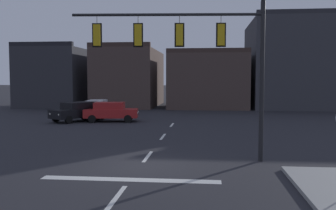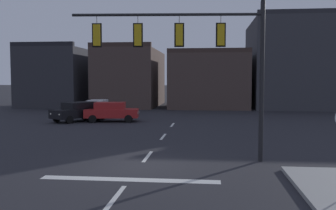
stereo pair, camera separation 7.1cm
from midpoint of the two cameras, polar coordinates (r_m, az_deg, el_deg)
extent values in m
plane|color=#232328|center=(15.53, -4.17, -9.27)|extent=(400.00, 400.00, 0.00)
cube|color=silver|center=(13.63, -5.70, -11.15)|extent=(6.40, 0.50, 0.01)
cube|color=silver|center=(11.75, -7.76, -13.64)|extent=(0.16, 2.40, 0.01)
cube|color=silver|center=(17.45, -2.99, -7.77)|extent=(0.16, 2.40, 0.01)
cube|color=silver|center=(23.31, -0.64, -4.80)|extent=(0.16, 2.40, 0.01)
cube|color=silver|center=(29.22, 0.75, -3.02)|extent=(0.16, 2.40, 0.01)
cylinder|color=black|center=(16.60, 14.09, 3.34)|extent=(0.20, 0.20, 6.82)
cylinder|color=black|center=(16.45, -0.05, 13.50)|extent=(8.09, 0.76, 0.12)
sphere|color=black|center=(16.93, 14.30, 15.13)|extent=(0.18, 0.18, 0.18)
cylinder|color=#56565B|center=(16.50, 8.12, 12.60)|extent=(0.03, 0.03, 0.35)
cube|color=gold|center=(16.42, 8.10, 10.44)|extent=(0.32, 0.26, 0.90)
sphere|color=red|center=(16.58, 8.06, 11.36)|extent=(0.20, 0.20, 0.20)
sphere|color=#2D2314|center=(16.55, 8.05, 10.39)|extent=(0.20, 0.20, 0.20)
sphere|color=black|center=(16.52, 8.04, 9.42)|extent=(0.20, 0.20, 0.20)
cube|color=black|center=(16.40, 8.11, 10.45)|extent=(0.42, 0.06, 1.02)
cylinder|color=#56565B|center=(16.40, 1.84, 12.69)|extent=(0.03, 0.03, 0.35)
cube|color=gold|center=(16.32, 1.84, 10.52)|extent=(0.32, 0.26, 0.90)
sphere|color=red|center=(16.48, 1.84, 11.44)|extent=(0.20, 0.20, 0.20)
sphere|color=#2D2314|center=(16.45, 1.84, 10.47)|extent=(0.20, 0.20, 0.20)
sphere|color=black|center=(16.42, 1.84, 9.49)|extent=(0.20, 0.20, 0.20)
cube|color=black|center=(16.30, 1.84, 10.53)|extent=(0.42, 0.06, 1.02)
cylinder|color=#56565B|center=(16.49, -4.44, 12.63)|extent=(0.03, 0.03, 0.35)
cube|color=gold|center=(16.41, -4.43, 10.48)|extent=(0.32, 0.26, 0.90)
sphere|color=red|center=(16.57, -4.38, 11.39)|extent=(0.20, 0.20, 0.20)
sphere|color=#2D2314|center=(16.54, -4.38, 10.43)|extent=(0.20, 0.20, 0.20)
sphere|color=black|center=(16.51, -4.37, 9.46)|extent=(0.20, 0.20, 0.20)
cube|color=black|center=(16.39, -4.44, 10.48)|extent=(0.42, 0.06, 1.02)
cylinder|color=#56565B|center=(16.77, -10.58, 12.44)|extent=(0.03, 0.03, 0.35)
cube|color=gold|center=(16.68, -10.55, 10.31)|extent=(0.32, 0.26, 0.90)
sphere|color=red|center=(16.84, -10.47, 11.22)|extent=(0.20, 0.20, 0.20)
sphere|color=#2D2314|center=(16.81, -10.46, 10.27)|extent=(0.20, 0.20, 0.20)
sphere|color=black|center=(16.78, -10.45, 9.31)|extent=(0.20, 0.20, 0.20)
cube|color=black|center=(16.66, -10.57, 10.32)|extent=(0.42, 0.06, 1.02)
cube|color=#A81E1E|center=(31.81, -8.41, -1.23)|extent=(4.58, 2.32, 0.70)
cube|color=#A81E1E|center=(31.78, -8.69, -0.10)|extent=(2.64, 1.89, 0.56)
cube|color=#2D3842|center=(31.68, -7.32, -0.14)|extent=(0.43, 1.54, 0.47)
cube|color=#2D3842|center=(31.96, -10.77, -0.14)|extent=(0.40, 1.54, 0.46)
cylinder|color=black|center=(32.53, -5.67, -1.77)|extent=(0.66, 0.30, 0.64)
cylinder|color=black|center=(30.84, -5.94, -2.08)|extent=(0.66, 0.30, 0.64)
cylinder|color=black|center=(32.90, -10.72, -1.75)|extent=(0.66, 0.30, 0.64)
cylinder|color=black|center=(31.24, -11.25, -2.06)|extent=(0.66, 0.30, 0.64)
sphere|color=silver|center=(32.16, -4.42, -1.06)|extent=(0.16, 0.16, 0.16)
sphere|color=silver|center=(31.02, -4.56, -1.24)|extent=(0.16, 0.16, 0.16)
cube|color=maroon|center=(32.16, -12.27, -1.08)|extent=(0.20, 1.36, 0.12)
cube|color=black|center=(32.55, -13.48, -1.18)|extent=(3.88, 4.68, 0.70)
cube|color=black|center=(32.59, -13.29, -0.06)|extent=(2.67, 2.94, 0.56)
cube|color=#2D3842|center=(32.13, -14.36, -0.17)|extent=(1.42, 1.02, 0.47)
cube|color=#2D3842|center=(33.33, -11.71, 0.01)|extent=(1.40, 1.00, 0.46)
cylinder|color=black|center=(31.04, -14.62, -2.15)|extent=(0.53, 0.66, 0.64)
cylinder|color=black|center=(32.41, -16.42, -1.93)|extent=(0.53, 0.66, 0.64)
cylinder|color=black|center=(32.85, -10.56, -1.76)|extent=(0.53, 0.66, 0.64)
cylinder|color=black|center=(34.15, -12.43, -1.57)|extent=(0.53, 0.66, 0.64)
sphere|color=silver|center=(30.79, -16.02, -1.42)|extent=(0.16, 0.16, 0.16)
sphere|color=silver|center=(31.73, -17.23, -1.29)|extent=(0.16, 0.16, 0.16)
cube|color=maroon|center=(33.92, -10.58, -0.80)|extent=(1.18, 0.77, 0.12)
cube|color=silver|center=(35.35, -10.60, -0.74)|extent=(2.18, 4.54, 0.70)
cube|color=silver|center=(35.45, -10.57, 0.29)|extent=(1.81, 2.60, 0.56)
cube|color=#2D3842|center=(34.70, -10.82, 0.18)|extent=(1.54, 0.38, 0.47)
cube|color=#2D3842|center=(36.59, -10.20, 0.38)|extent=(1.53, 0.35, 0.46)
cylinder|color=black|center=(33.79, -9.68, -1.59)|extent=(0.28, 0.66, 0.64)
cylinder|color=black|center=(34.15, -12.48, -1.57)|extent=(0.28, 0.66, 0.64)
cylinder|color=black|center=(36.64, -8.83, -1.16)|extent=(0.28, 0.66, 0.64)
cylinder|color=black|center=(36.97, -11.43, -1.14)|extent=(0.28, 0.66, 0.64)
sphere|color=silver|center=(33.10, -10.39, -0.97)|extent=(0.16, 0.16, 0.16)
sphere|color=silver|center=(33.35, -12.33, -0.96)|extent=(0.16, 0.16, 0.16)
cube|color=maroon|center=(37.47, -9.93, -0.35)|extent=(1.37, 0.16, 0.12)
cube|color=#2D2D33|center=(50.89, -16.44, 3.96)|extent=(7.68, 8.77, 7.41)
cube|color=black|center=(47.33, -18.46, 8.73)|extent=(7.68, 0.60, 0.50)
cube|color=#473833|center=(50.46, -5.54, 4.02)|extent=(7.36, 13.58, 7.26)
cube|color=#3A2B26|center=(44.29, -7.29, 9.05)|extent=(7.36, 0.60, 0.50)
cube|color=#473833|center=(46.92, 6.22, 3.57)|extent=(9.49, 8.59, 6.52)
cube|color=#3A2B26|center=(43.04, 6.26, 8.21)|extent=(9.49, 0.60, 0.50)
cube|color=#38383D|center=(50.55, 18.61, 5.75)|extent=(11.00, 13.44, 10.64)
cube|color=#2B2B30|center=(44.88, 20.58, 13.12)|extent=(11.00, 0.60, 0.50)
camera|label=1|loc=(0.04, -89.89, 0.01)|focal=40.33mm
camera|label=2|loc=(0.04, 90.11, -0.01)|focal=40.33mm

